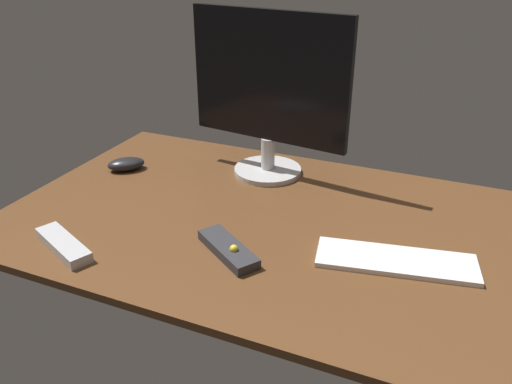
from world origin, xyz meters
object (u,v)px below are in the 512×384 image
(media_remote, at_px, (228,249))
(tv_remote, at_px, (63,245))
(keyboard, at_px, (396,261))
(computer_mouse, at_px, (126,164))
(monitor, at_px, (269,95))

(media_remote, bearing_deg, tv_remote, -125.30)
(keyboard, xyz_separation_m, media_remote, (-0.36, -0.11, 0.01))
(keyboard, height_order, computer_mouse, computer_mouse)
(monitor, xyz_separation_m, computer_mouse, (-0.41, -0.15, -0.23))
(tv_remote, bearing_deg, keyboard, 42.87)
(monitor, distance_m, media_remote, 0.51)
(keyboard, height_order, media_remote, media_remote)
(keyboard, distance_m, tv_remote, 0.76)
(keyboard, xyz_separation_m, tv_remote, (-0.71, -0.25, 0.01))
(monitor, relative_size, computer_mouse, 4.36)
(monitor, xyz_separation_m, media_remote, (0.08, -0.45, -0.23))
(keyboard, distance_m, computer_mouse, 0.87)
(media_remote, bearing_deg, computer_mouse, -176.83)
(tv_remote, bearing_deg, computer_mouse, 131.56)
(media_remote, height_order, tv_remote, media_remote)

